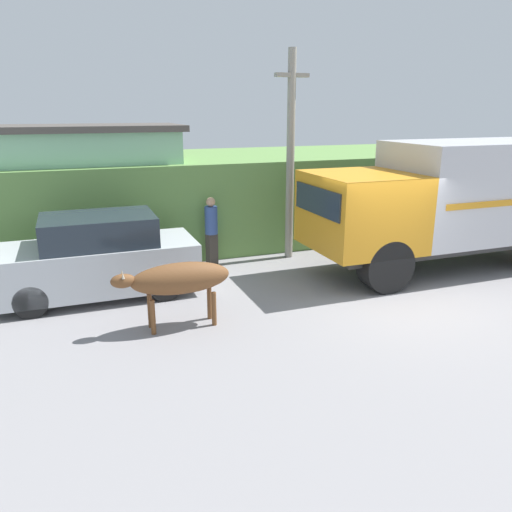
# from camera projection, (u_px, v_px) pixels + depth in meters

# --- Properties ---
(ground_plane) EXTENTS (60.00, 60.00, 0.00)m
(ground_plane) POSITION_uv_depth(u_px,v_px,m) (394.00, 298.00, 10.76)
(ground_plane) COLOR gray
(hillside_embankment) EXTENTS (32.00, 5.27, 2.55)m
(hillside_embankment) POSITION_uv_depth(u_px,v_px,m) (275.00, 192.00, 16.44)
(hillside_embankment) COLOR #608C47
(hillside_embankment) RESTS_ON ground_plane
(building_backdrop) EXTENTS (5.81, 2.70, 3.53)m
(building_backdrop) POSITION_uv_depth(u_px,v_px,m) (73.00, 193.00, 13.24)
(building_backdrop) COLOR #8CC69E
(building_backdrop) RESTS_ON ground_plane
(cargo_truck) EXTENTS (7.52, 2.47, 3.16)m
(cargo_truck) POSITION_uv_depth(u_px,v_px,m) (459.00, 198.00, 12.45)
(cargo_truck) COLOR #2D2D2D
(cargo_truck) RESTS_ON ground_plane
(brown_cow) EXTENTS (2.16, 0.59, 1.24)m
(brown_cow) POSITION_uv_depth(u_px,v_px,m) (178.00, 279.00, 9.11)
(brown_cow) COLOR brown
(brown_cow) RESTS_ON ground_plane
(parked_suv) EXTENTS (4.22, 1.79, 1.78)m
(parked_suv) POSITION_uv_depth(u_px,v_px,m) (97.00, 258.00, 10.68)
(parked_suv) COLOR silver
(parked_suv) RESTS_ON ground_plane
(pedestrian_on_hill) EXTENTS (0.42, 0.42, 1.77)m
(pedestrian_on_hill) POSITION_uv_depth(u_px,v_px,m) (211.00, 228.00, 12.85)
(pedestrian_on_hill) COLOR #38332D
(pedestrian_on_hill) RESTS_ON ground_plane
(utility_pole) EXTENTS (0.90, 0.21, 5.38)m
(utility_pole) POSITION_uv_depth(u_px,v_px,m) (290.00, 153.00, 13.00)
(utility_pole) COLOR gray
(utility_pole) RESTS_ON ground_plane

